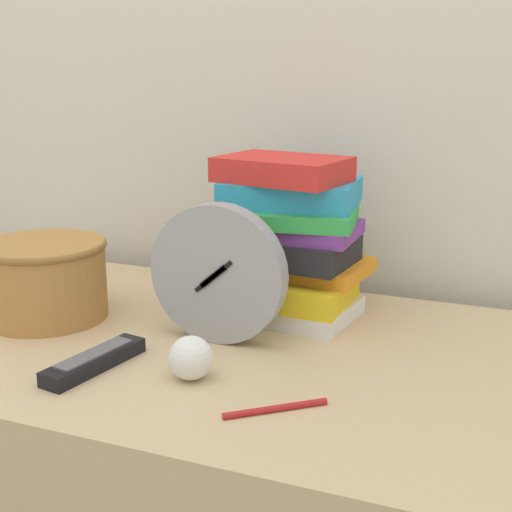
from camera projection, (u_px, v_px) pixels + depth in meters
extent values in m
cube|color=silver|center=(283.00, 31.00, 1.28)|extent=(6.00, 0.04, 2.40)
cylinder|color=#99999E|center=(218.00, 274.00, 1.02)|extent=(0.21, 0.03, 0.21)
cylinder|color=white|center=(215.00, 275.00, 1.02)|extent=(0.18, 0.01, 0.18)
cube|color=black|center=(214.00, 276.00, 1.01)|extent=(0.04, 0.01, 0.04)
cube|color=black|center=(214.00, 276.00, 1.01)|extent=(0.06, 0.01, 0.05)
cylinder|color=black|center=(214.00, 276.00, 1.01)|extent=(0.01, 0.00, 0.01)
cube|color=white|center=(286.00, 306.00, 1.16)|extent=(0.23, 0.18, 0.03)
cube|color=yellow|center=(290.00, 289.00, 1.13)|extent=(0.19, 0.15, 0.04)
cube|color=orange|center=(296.00, 265.00, 1.16)|extent=(0.24, 0.16, 0.02)
cube|color=#232328|center=(282.00, 247.00, 1.14)|extent=(0.24, 0.16, 0.04)
cube|color=#7A3899|center=(281.00, 228.00, 1.13)|extent=(0.24, 0.14, 0.02)
cube|color=green|center=(284.00, 216.00, 1.11)|extent=(0.24, 0.17, 0.02)
cube|color=#2D9ED1|center=(291.00, 192.00, 1.13)|extent=(0.22, 0.17, 0.04)
cube|color=red|center=(283.00, 169.00, 1.10)|extent=(0.21, 0.16, 0.04)
cylinder|color=#B27A3D|center=(45.00, 280.00, 1.13)|extent=(0.19, 0.19, 0.12)
torus|color=olive|center=(42.00, 246.00, 1.12)|extent=(0.20, 0.20, 0.01)
cube|color=black|center=(94.00, 361.00, 0.95)|extent=(0.07, 0.17, 0.02)
cube|color=#59595E|center=(94.00, 353.00, 0.95)|extent=(0.05, 0.13, 0.00)
sphere|color=white|center=(191.00, 358.00, 0.92)|extent=(0.06, 0.06, 0.06)
cylinder|color=#B21E1E|center=(276.00, 409.00, 0.83)|extent=(0.10, 0.09, 0.01)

